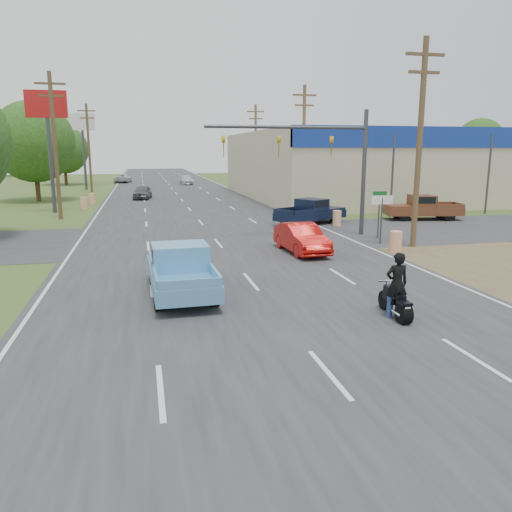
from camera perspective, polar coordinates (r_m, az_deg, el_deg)
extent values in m
plane|color=#3D4F1F|center=(11.25, 8.32, -13.26)|extent=(200.00, 200.00, 0.00)
cube|color=#2D2D30|center=(49.83, -8.48, 6.34)|extent=(15.00, 180.00, 0.02)
cube|color=#2D2D30|center=(28.12, -4.93, 2.16)|extent=(120.00, 10.00, 0.02)
cube|color=brown|center=(24.90, 23.90, -0.12)|extent=(8.00, 18.00, 0.01)
cube|color=#B7A88C|center=(61.06, 23.39, 9.61)|extent=(50.00, 28.00, 6.60)
cylinder|color=#4C3823|center=(26.09, 18.16, 11.88)|extent=(0.28, 0.28, 10.00)
cube|color=#4C3823|center=(26.47, 18.79, 20.99)|extent=(2.00, 0.14, 0.14)
cube|color=#4C3823|center=(26.34, 18.67, 19.28)|extent=(1.60, 0.14, 0.14)
cylinder|color=#4C3823|center=(42.58, 5.46, 12.21)|extent=(0.28, 0.28, 10.00)
cube|color=#4C3823|center=(42.81, 5.57, 17.84)|extent=(2.00, 0.14, 0.14)
cube|color=#4C3823|center=(42.74, 5.55, 16.77)|extent=(1.60, 0.14, 0.14)
cylinder|color=#4C3823|center=(59.95, -0.04, 12.17)|extent=(0.28, 0.28, 10.00)
cube|color=#4C3823|center=(60.11, -0.04, 16.18)|extent=(2.00, 0.14, 0.14)
cube|color=#4C3823|center=(60.06, -0.04, 15.41)|extent=(1.60, 0.14, 0.14)
cylinder|color=#4C3823|center=(37.89, -21.98, 11.45)|extent=(0.28, 0.28, 10.00)
cube|color=#4C3823|center=(38.15, -22.49, 17.76)|extent=(2.00, 0.14, 0.14)
cube|color=#4C3823|center=(38.07, -22.39, 16.56)|extent=(1.60, 0.14, 0.14)
cylinder|color=#4C3823|center=(61.73, -18.54, 11.56)|extent=(0.28, 0.28, 10.00)
cube|color=#4C3823|center=(61.88, -18.81, 15.44)|extent=(2.00, 0.14, 0.14)
cube|color=#4C3823|center=(61.83, -18.76, 14.70)|extent=(1.60, 0.14, 0.14)
cylinder|color=#422D19|center=(52.46, -23.70, 7.51)|extent=(0.44, 0.44, 3.24)
sphere|color=#1D4112|center=(52.38, -24.07, 11.83)|extent=(7.56, 7.56, 7.56)
cylinder|color=#422D19|center=(76.25, -20.93, 8.67)|extent=(0.44, 0.44, 2.88)
sphere|color=#1D4112|center=(76.18, -21.13, 11.31)|extent=(6.72, 6.72, 6.72)
cylinder|color=#422D19|center=(98.88, 23.97, 9.22)|extent=(0.44, 0.44, 3.60)
sphere|color=#1D4112|center=(98.85, 24.19, 11.76)|extent=(8.40, 8.40, 8.40)
cylinder|color=#422D19|center=(109.83, 5.16, 10.30)|extent=(0.44, 0.44, 3.42)
sphere|color=#1D4112|center=(109.79, 5.21, 12.48)|extent=(7.98, 7.98, 7.98)
cylinder|color=orange|center=(24.85, 15.69, 1.61)|extent=(0.56, 0.56, 1.00)
cylinder|color=orange|center=(32.62, 9.23, 4.28)|extent=(0.56, 0.56, 1.00)
cylinder|color=orange|center=(43.92, -19.04, 5.72)|extent=(0.56, 0.56, 1.00)
cylinder|color=orange|center=(47.86, -18.19, 6.24)|extent=(0.56, 0.56, 1.00)
cylinder|color=#3F3F44|center=(42.00, -22.45, 10.70)|extent=(0.30, 0.30, 9.00)
cube|color=#B21414|center=(42.14, -22.87, 15.72)|extent=(3.00, 0.35, 2.00)
cylinder|color=#3F3F44|center=(65.80, -19.07, 11.08)|extent=(0.30, 0.30, 9.00)
cube|color=white|center=(65.89, -19.29, 14.29)|extent=(3.00, 0.35, 2.00)
cylinder|color=#3F3F44|center=(26.58, 14.12, 3.88)|extent=(0.08, 0.08, 2.40)
cube|color=white|center=(26.46, 14.24, 6.23)|extent=(1.20, 0.05, 0.45)
cylinder|color=#3F3F44|center=(28.18, 13.84, 4.33)|extent=(0.08, 0.08, 2.40)
cube|color=#0C591E|center=(28.04, 13.97, 6.96)|extent=(0.80, 0.04, 0.22)
cylinder|color=#3F3F44|center=(29.20, 12.21, 9.20)|extent=(0.24, 0.24, 7.00)
cylinder|color=#3F3F44|center=(27.61, 3.66, 14.48)|extent=(9.00, 0.18, 0.18)
imported|color=gold|center=(28.40, 8.63, 13.40)|extent=(0.18, 0.40, 1.10)
imported|color=gold|center=(27.45, 2.62, 13.57)|extent=(0.18, 0.40, 1.10)
imported|color=gold|center=(26.82, -3.75, 13.60)|extent=(0.18, 0.40, 1.10)
imported|color=#AE0C08|center=(23.75, 5.22, 2.02)|extent=(1.72, 4.28, 1.38)
cylinder|color=black|center=(14.64, 16.55, -6.34)|extent=(0.31, 0.61, 0.60)
cylinder|color=black|center=(15.75, 14.40, -4.92)|extent=(0.13, 0.60, 0.60)
cube|color=black|center=(15.13, 15.45, -4.64)|extent=(0.24, 1.09, 0.27)
cube|color=black|center=(15.28, 15.12, -3.76)|extent=(0.25, 0.50, 0.20)
cube|color=black|center=(14.86, 15.94, -4.39)|extent=(0.29, 0.51, 0.09)
cylinder|color=white|center=(15.46, 14.73, -2.76)|extent=(0.59, 0.07, 0.05)
cube|color=white|center=(14.41, 16.96, -5.83)|extent=(0.16, 0.02, 0.11)
imported|color=black|center=(14.91, 15.77, -3.45)|extent=(0.69, 0.47, 1.85)
cylinder|color=black|center=(18.45, -11.62, -2.00)|extent=(0.32, 0.80, 0.79)
cylinder|color=black|center=(18.60, -6.48, -1.72)|extent=(0.32, 0.80, 0.79)
cylinder|color=black|center=(15.46, -11.01, -4.70)|extent=(0.32, 0.80, 0.79)
cylinder|color=black|center=(15.63, -4.88, -4.33)|extent=(0.32, 0.80, 0.79)
cube|color=#60A0CE|center=(16.95, -8.56, -2.36)|extent=(2.13, 5.22, 0.52)
cube|color=#60A0CE|center=(18.38, -9.10, -0.21)|extent=(1.94, 2.01, 0.18)
cube|color=#60A0CE|center=(16.90, -8.67, -0.06)|extent=(1.87, 1.60, 0.84)
cube|color=black|center=(16.87, -8.68, 0.44)|extent=(1.90, 1.29, 0.45)
cube|color=#60A0CE|center=(14.42, -7.55, -3.25)|extent=(1.83, 0.13, 0.30)
cylinder|color=black|center=(34.88, 6.95, 4.65)|extent=(0.82, 0.62, 0.78)
cylinder|color=black|center=(33.82, 9.00, 4.36)|extent=(0.82, 0.62, 0.78)
cylinder|color=black|center=(32.71, 3.37, 4.23)|extent=(0.82, 0.62, 0.78)
cylinder|color=black|center=(31.58, 5.44, 3.92)|extent=(0.82, 0.62, 0.78)
cube|color=black|center=(33.20, 6.24, 4.67)|extent=(5.36, 4.09, 0.50)
cube|color=black|center=(34.28, 7.98, 5.39)|extent=(2.56, 2.53, 0.17)
cube|color=black|center=(33.20, 6.39, 5.81)|extent=(2.18, 2.29, 0.82)
cube|color=black|center=(33.18, 6.39, 6.06)|extent=(1.93, 2.18, 0.44)
cube|color=black|center=(31.39, 3.17, 5.02)|extent=(0.91, 1.61, 0.29)
cylinder|color=black|center=(35.81, 16.58, 4.45)|extent=(0.85, 0.45, 0.80)
cylinder|color=black|center=(37.40, 15.79, 4.80)|extent=(0.85, 0.45, 0.80)
cylinder|color=black|center=(36.90, 21.21, 4.35)|extent=(0.85, 0.45, 0.80)
cylinder|color=black|center=(38.45, 20.25, 4.69)|extent=(0.85, 0.45, 0.80)
cube|color=#5C301B|center=(37.09, 18.50, 4.91)|extent=(5.51, 2.98, 0.52)
cube|color=#5C301B|center=(36.54, 16.22, 5.48)|extent=(2.31, 2.25, 0.18)
cube|color=#5C301B|center=(36.98, 18.42, 5.97)|extent=(1.89, 2.11, 0.85)
cube|color=black|center=(36.97, 18.44, 6.20)|extent=(1.59, 2.09, 0.45)
cube|color=#5C301B|center=(38.00, 22.18, 5.41)|extent=(0.44, 1.83, 0.30)
imported|color=#4F5054|center=(51.66, -12.85, 7.10)|extent=(2.12, 4.10, 1.33)
imported|color=silver|center=(73.51, -7.93, 8.61)|extent=(1.84, 4.40, 1.27)
imported|color=silver|center=(79.49, -14.95, 8.59)|extent=(2.72, 5.03, 1.34)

